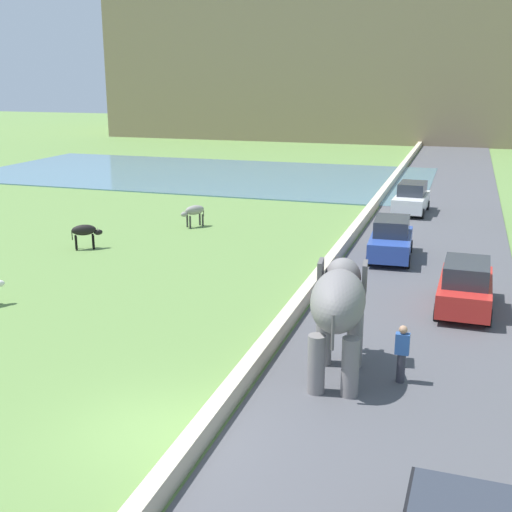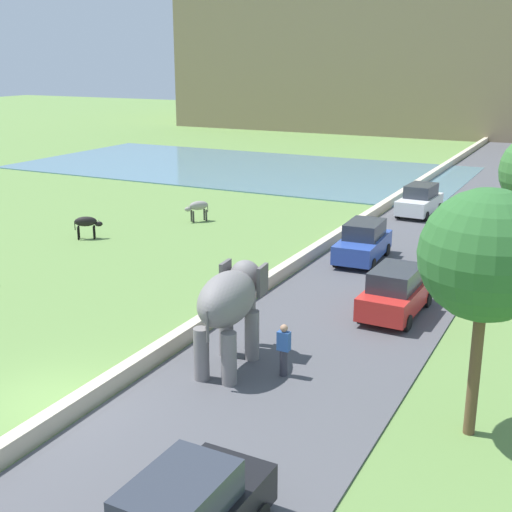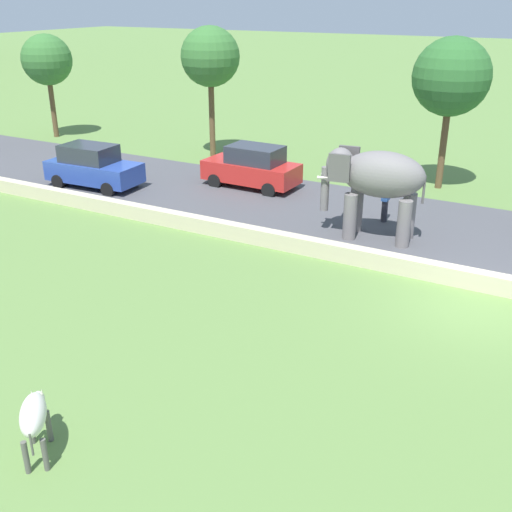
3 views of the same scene
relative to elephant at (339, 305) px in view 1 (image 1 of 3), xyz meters
The scene contains 12 objects.
ground_plane 5.62m from the elephant, 130.52° to the right, with size 220.00×220.00×0.00m, color #608442.
road_surface 16.22m from the elephant, 84.30° to the left, with size 7.00×120.00×0.06m, color #4C4C51.
barrier_wall 14.30m from the elephant, 98.93° to the left, with size 0.40×110.00×0.53m, color beige.
lake 37.29m from the elephant, 117.86° to the left, with size 36.00×18.00×0.08m, color slate.
hill_distant 75.24m from the elephant, 97.23° to the left, with size 64.00×28.00×21.73m, color #897556.
elephant is the anchor object (origin of this frame).
person_beside_elephant 2.04m from the elephant, ahead, with size 0.36×0.22×1.63m.
car_white 22.41m from the elephant, 89.93° to the left, with size 1.94×4.08×1.80m.
car_blue 12.23m from the elephant, 89.90° to the left, with size 1.95×4.08×1.80m.
car_red 7.15m from the elephant, 63.30° to the left, with size 1.87×4.04×1.80m.
cow_black 16.72m from the elephant, 144.55° to the left, with size 1.32×1.09×1.15m.
cow_grey 18.74m from the elephant, 124.53° to the left, with size 1.10×1.31×1.15m.
Camera 1 is at (6.25, -11.99, 7.82)m, focal length 46.17 mm.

